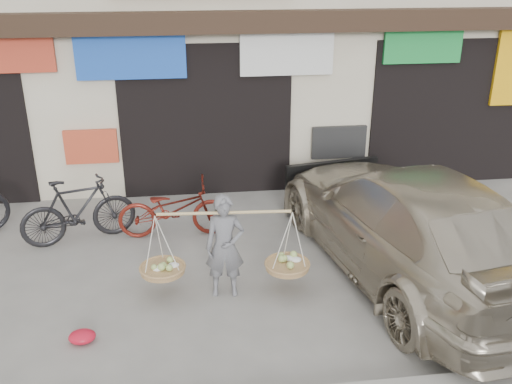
{
  "coord_description": "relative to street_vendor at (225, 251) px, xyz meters",
  "views": [
    {
      "loc": [
        -0.36,
        -6.24,
        4.09
      ],
      "look_at": [
        0.55,
        0.9,
        1.06
      ],
      "focal_mm": 40.0,
      "sensor_mm": 36.0,
      "label": 1
    }
  ],
  "objects": [
    {
      "name": "ground",
      "position": [
        -0.05,
        -0.09,
        -0.62
      ],
      "size": [
        70.0,
        70.0,
        0.0
      ],
      "primitive_type": "plane",
      "color": "gray",
      "rests_on": "ground"
    },
    {
      "name": "street_vendor",
      "position": [
        0.0,
        0.0,
        0.0
      ],
      "size": [
        2.15,
        0.67,
        1.37
      ],
      "rotation": [
        0.0,
        0.0,
        -0.07
      ],
      "color": "slate",
      "rests_on": "ground"
    },
    {
      "name": "bike_1",
      "position": [
        -2.08,
        1.74,
        -0.11
      ],
      "size": [
        1.77,
        0.96,
        1.03
      ],
      "primitive_type": "imported",
      "rotation": [
        0.0,
        0.0,
        1.86
      ],
      "color": "black",
      "rests_on": "ground"
    },
    {
      "name": "bike_2",
      "position": [
        -0.66,
        1.75,
        -0.17
      ],
      "size": [
        1.72,
        0.6,
        0.9
      ],
      "primitive_type": "imported",
      "rotation": [
        0.0,
        0.0,
        1.57
      ],
      "color": "#5B170F",
      "rests_on": "ground"
    },
    {
      "name": "suv",
      "position": [
        2.5,
        0.28,
        0.13
      ],
      "size": [
        2.98,
        5.45,
        1.5
      ],
      "rotation": [
        0.0,
        0.0,
        3.32
      ],
      "color": "#AFA48D",
      "rests_on": "ground"
    },
    {
      "name": "red_bag",
      "position": [
        -1.7,
        -0.8,
        -0.55
      ],
      "size": [
        0.31,
        0.25,
        0.14
      ],
      "primitive_type": "ellipsoid",
      "color": "red",
      "rests_on": "ground"
    }
  ]
}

